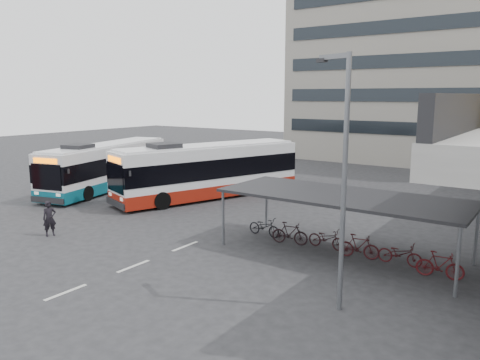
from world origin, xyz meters
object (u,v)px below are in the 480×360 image
Objects in this scene: bus_main at (209,171)px; lamp_post at (342,168)px; bus_teal at (107,167)px; pedestrian at (49,219)px.

bus_main is 1.64× the size of lamp_post.
bus_main is 17.18m from lamp_post.
pedestrian is at bearing -67.16° from bus_teal.
bus_teal is (-7.61, -1.98, -0.12)m from bus_main.
bus_main is 7.60× the size of pedestrian.
bus_teal is 7.12× the size of pedestrian.
lamp_post reaches higher than pedestrian.
lamp_post is at bearing -18.27° from bus_main.
lamp_post is (21.10, -8.32, 2.82)m from bus_teal.
bus_teal is 22.86m from lamp_post.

